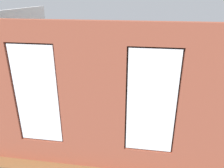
{
  "coord_description": "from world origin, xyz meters",
  "views": [
    {
      "loc": [
        -0.96,
        6.24,
        3.54
      ],
      "look_at": [
        -0.08,
        0.4,
        1.11
      ],
      "focal_mm": 35.0,
      "sensor_mm": 36.0,
      "label": 1
    }
  ],
  "objects_px": {
    "couch_by_window": "(76,133)",
    "tv_flatscreen": "(26,82)",
    "potted_plant_foreground_right": "(60,70)",
    "remote_gray": "(107,98)",
    "couch_left": "(187,105)",
    "coffee_table": "(120,99)",
    "candle_jar": "(132,95)",
    "potted_plant_corner_far_left": "(210,145)",
    "cup_ceramic": "(123,99)",
    "potted_plant_corner_near_left": "(184,79)",
    "papasan_chair": "(115,81)",
    "potted_plant_by_left_couch": "(170,84)",
    "potted_plant_mid_room_small": "(138,91)",
    "potted_plant_near_tv": "(27,100)",
    "remote_black": "(115,96)",
    "media_console": "(29,101)",
    "table_plant_small": "(120,94)"
  },
  "relations": [
    {
      "from": "tv_flatscreen",
      "to": "cup_ceramic",
      "type": "bearing_deg",
      "value": -174.51
    },
    {
      "from": "potted_plant_corner_near_left",
      "to": "potted_plant_mid_room_small",
      "type": "xyz_separation_m",
      "value": [
        1.72,
        1.07,
        -0.16
      ]
    },
    {
      "from": "table_plant_small",
      "to": "potted_plant_by_left_couch",
      "type": "height_order",
      "value": "table_plant_small"
    },
    {
      "from": "remote_gray",
      "to": "couch_left",
      "type": "bearing_deg",
      "value": 106.14
    },
    {
      "from": "coffee_table",
      "to": "cup_ceramic",
      "type": "relative_size",
      "value": 15.89
    },
    {
      "from": "coffee_table",
      "to": "remote_gray",
      "type": "height_order",
      "value": "remote_gray"
    },
    {
      "from": "couch_by_window",
      "to": "potted_plant_by_left_couch",
      "type": "xyz_separation_m",
      "value": [
        -2.58,
        -3.31,
        0.12
      ]
    },
    {
      "from": "papasan_chair",
      "to": "potted_plant_by_left_couch",
      "type": "height_order",
      "value": "papasan_chair"
    },
    {
      "from": "potted_plant_near_tv",
      "to": "potted_plant_foreground_right",
      "type": "height_order",
      "value": "potted_plant_foreground_right"
    },
    {
      "from": "potted_plant_foreground_right",
      "to": "tv_flatscreen",
      "type": "bearing_deg",
      "value": 81.77
    },
    {
      "from": "coffee_table",
      "to": "remote_gray",
      "type": "bearing_deg",
      "value": 16.87
    },
    {
      "from": "cup_ceramic",
      "to": "potted_plant_by_left_couch",
      "type": "xyz_separation_m",
      "value": [
        -1.62,
        -1.46,
        -0.01
      ]
    },
    {
      "from": "tv_flatscreen",
      "to": "coffee_table",
      "type": "bearing_deg",
      "value": -171.93
    },
    {
      "from": "potted_plant_corner_far_left",
      "to": "papasan_chair",
      "type": "bearing_deg",
      "value": -52.9
    },
    {
      "from": "remote_black",
      "to": "potted_plant_foreground_right",
      "type": "height_order",
      "value": "potted_plant_foreground_right"
    },
    {
      "from": "coffee_table",
      "to": "remote_black",
      "type": "xyz_separation_m",
      "value": [
        0.17,
        -0.1,
        0.06
      ]
    },
    {
      "from": "couch_by_window",
      "to": "remote_gray",
      "type": "height_order",
      "value": "couch_by_window"
    },
    {
      "from": "couch_left",
      "to": "table_plant_small",
      "type": "distance_m",
      "value": 2.14
    },
    {
      "from": "couch_left",
      "to": "potted_plant_foreground_right",
      "type": "relative_size",
      "value": 1.42
    },
    {
      "from": "cup_ceramic",
      "to": "potted_plant_mid_room_small",
      "type": "height_order",
      "value": "potted_plant_mid_room_small"
    },
    {
      "from": "remote_black",
      "to": "media_console",
      "type": "bearing_deg",
      "value": -71.14
    },
    {
      "from": "table_plant_small",
      "to": "remote_gray",
      "type": "distance_m",
      "value": 0.45
    },
    {
      "from": "potted_plant_mid_room_small",
      "to": "potted_plant_corner_far_left",
      "type": "bearing_deg",
      "value": 122.03
    },
    {
      "from": "potted_plant_near_tv",
      "to": "remote_black",
      "type": "bearing_deg",
      "value": -146.38
    },
    {
      "from": "couch_by_window",
      "to": "potted_plant_corner_near_left",
      "type": "xyz_separation_m",
      "value": [
        -3.14,
        -3.71,
        0.22
      ]
    },
    {
      "from": "candle_jar",
      "to": "remote_black",
      "type": "bearing_deg",
      "value": 4.34
    },
    {
      "from": "potted_plant_mid_room_small",
      "to": "media_console",
      "type": "bearing_deg",
      "value": 17.05
    },
    {
      "from": "media_console",
      "to": "potted_plant_corner_near_left",
      "type": "xyz_separation_m",
      "value": [
        -5.26,
        -2.15,
        0.26
      ]
    },
    {
      "from": "couch_by_window",
      "to": "candle_jar",
      "type": "height_order",
      "value": "couch_by_window"
    },
    {
      "from": "cup_ceramic",
      "to": "potted_plant_mid_room_small",
      "type": "relative_size",
      "value": 0.15
    },
    {
      "from": "potted_plant_foreground_right",
      "to": "remote_gray",
      "type": "bearing_deg",
      "value": 141.27
    },
    {
      "from": "potted_plant_corner_far_left",
      "to": "coffee_table",
      "type": "bearing_deg",
      "value": -42.43
    },
    {
      "from": "potted_plant_corner_far_left",
      "to": "potted_plant_mid_room_small",
      "type": "xyz_separation_m",
      "value": [
        1.72,
        -2.74,
        -0.02
      ]
    },
    {
      "from": "couch_by_window",
      "to": "tv_flatscreen",
      "type": "xyz_separation_m",
      "value": [
        2.12,
        -1.56,
        0.62
      ]
    },
    {
      "from": "potted_plant_foreground_right",
      "to": "couch_by_window",
      "type": "bearing_deg",
      "value": 116.36
    },
    {
      "from": "remote_gray",
      "to": "potted_plant_corner_far_left",
      "type": "distance_m",
      "value": 3.33
    },
    {
      "from": "potted_plant_corner_far_left",
      "to": "cup_ceramic",
      "type": "bearing_deg",
      "value": -41.98
    },
    {
      "from": "candle_jar",
      "to": "potted_plant_corner_far_left",
      "type": "height_order",
      "value": "potted_plant_corner_far_left"
    },
    {
      "from": "remote_black",
      "to": "potted_plant_by_left_couch",
      "type": "bearing_deg",
      "value": 131.02
    },
    {
      "from": "papasan_chair",
      "to": "table_plant_small",
      "type": "bearing_deg",
      "value": 104.15
    },
    {
      "from": "media_console",
      "to": "potted_plant_near_tv",
      "type": "bearing_deg",
      "value": 119.44
    },
    {
      "from": "candle_jar",
      "to": "remote_gray",
      "type": "xyz_separation_m",
      "value": [
        0.8,
        0.27,
        -0.04
      ]
    },
    {
      "from": "remote_gray",
      "to": "potted_plant_near_tv",
      "type": "relative_size",
      "value": 0.13
    },
    {
      "from": "candle_jar",
      "to": "papasan_chair",
      "type": "bearing_deg",
      "value": -59.57
    },
    {
      "from": "coffee_table",
      "to": "potted_plant_foreground_right",
      "type": "relative_size",
      "value": 1.03
    },
    {
      "from": "couch_by_window",
      "to": "coffee_table",
      "type": "xyz_separation_m",
      "value": [
        -0.86,
        -1.98,
        0.03
      ]
    },
    {
      "from": "tv_flatscreen",
      "to": "candle_jar",
      "type": "bearing_deg",
      "value": -170.38
    },
    {
      "from": "couch_by_window",
      "to": "remote_black",
      "type": "distance_m",
      "value": 2.2
    },
    {
      "from": "papasan_chair",
      "to": "potted_plant_foreground_right",
      "type": "bearing_deg",
      "value": -7.18
    },
    {
      "from": "couch_by_window",
      "to": "tv_flatscreen",
      "type": "height_order",
      "value": "tv_flatscreen"
    }
  ]
}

